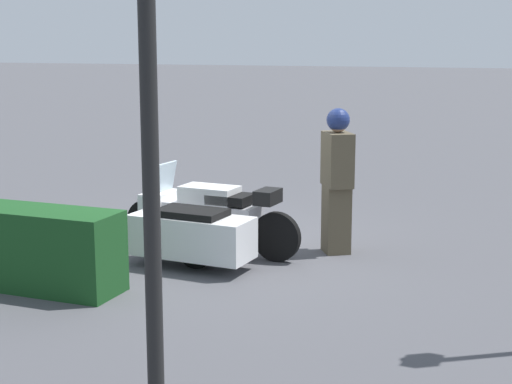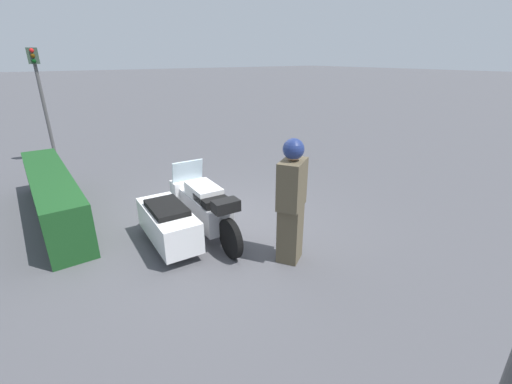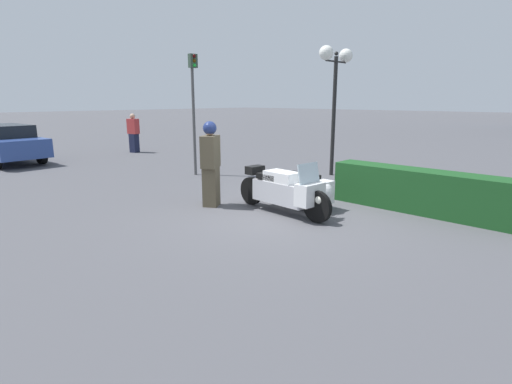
% 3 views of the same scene
% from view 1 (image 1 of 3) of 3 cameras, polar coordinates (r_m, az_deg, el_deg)
% --- Properties ---
extents(ground_plane, '(160.00, 160.00, 0.00)m').
position_cam_1_polar(ground_plane, '(10.52, -3.30, -4.20)').
color(ground_plane, '#4C4C51').
extents(police_motorcycle, '(2.54, 1.41, 1.15)m').
position_cam_1_polar(police_motorcycle, '(9.96, -4.56, -2.33)').
color(police_motorcycle, black).
rests_on(police_motorcycle, ground).
extents(officer_rider, '(0.54, 0.60, 1.90)m').
position_cam_1_polar(officer_rider, '(10.22, 5.92, 1.08)').
color(officer_rider, brown).
rests_on(officer_rider, ground).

